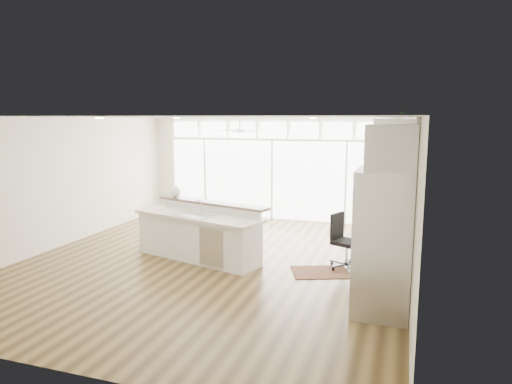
% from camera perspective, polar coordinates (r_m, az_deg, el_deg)
% --- Properties ---
extents(floor, '(7.00, 8.00, 0.02)m').
position_cam_1_polar(floor, '(8.76, -5.27, -8.71)').
color(floor, '#412D14').
rests_on(floor, ground).
extents(ceiling, '(7.00, 8.00, 0.02)m').
position_cam_1_polar(ceiling, '(8.33, -5.54, 9.31)').
color(ceiling, white).
rests_on(ceiling, wall_back).
extents(wall_back, '(7.00, 0.04, 2.70)m').
position_cam_1_polar(wall_back, '(12.18, 2.16, 2.94)').
color(wall_back, beige).
rests_on(wall_back, floor).
extents(wall_front, '(7.00, 0.04, 2.70)m').
position_cam_1_polar(wall_front, '(5.12, -23.74, -6.64)').
color(wall_front, beige).
rests_on(wall_front, floor).
extents(wall_left, '(0.04, 8.00, 2.70)m').
position_cam_1_polar(wall_left, '(10.34, -23.47, 1.06)').
color(wall_left, beige).
rests_on(wall_left, floor).
extents(wall_right, '(0.04, 8.00, 2.70)m').
position_cam_1_polar(wall_right, '(7.75, 19.06, -1.18)').
color(wall_right, beige).
rests_on(wall_right, floor).
extents(glass_wall, '(5.80, 0.06, 2.08)m').
position_cam_1_polar(glass_wall, '(12.16, 2.07, 1.50)').
color(glass_wall, white).
rests_on(glass_wall, wall_back).
extents(transom_row, '(5.90, 0.06, 0.40)m').
position_cam_1_polar(transom_row, '(12.05, 2.11, 7.78)').
color(transom_row, white).
rests_on(transom_row, wall_back).
extents(desk_window, '(0.04, 0.85, 0.85)m').
position_cam_1_polar(desk_window, '(8.01, 18.83, 0.61)').
color(desk_window, white).
rests_on(desk_window, wall_right).
extents(ceiling_fan, '(1.16, 1.16, 0.32)m').
position_cam_1_polar(ceiling_fan, '(11.12, -2.05, 8.18)').
color(ceiling_fan, white).
rests_on(ceiling_fan, ceiling).
extents(recessed_lights, '(3.40, 3.00, 0.02)m').
position_cam_1_polar(recessed_lights, '(8.52, -4.99, 9.18)').
color(recessed_lights, white).
rests_on(recessed_lights, ceiling).
extents(oven_cabinet, '(0.64, 1.20, 2.50)m').
position_cam_1_polar(oven_cabinet, '(9.54, 16.94, 0.19)').
color(oven_cabinet, white).
rests_on(oven_cabinet, floor).
extents(desk_nook, '(0.72, 1.30, 0.76)m').
position_cam_1_polar(desk_nook, '(8.26, 16.10, -7.32)').
color(desk_nook, white).
rests_on(desk_nook, floor).
extents(upper_cabinets, '(0.64, 1.30, 0.64)m').
position_cam_1_polar(upper_cabinets, '(7.94, 17.03, 6.44)').
color(upper_cabinets, white).
rests_on(upper_cabinets, wall_right).
extents(refrigerator, '(0.76, 0.90, 2.00)m').
position_cam_1_polar(refrigerator, '(6.51, 15.57, -6.09)').
color(refrigerator, silver).
rests_on(refrigerator, floor).
extents(fridge_cabinet, '(0.64, 0.90, 0.60)m').
position_cam_1_polar(fridge_cabinet, '(6.30, 16.63, 5.38)').
color(fridge_cabinet, white).
rests_on(fridge_cabinet, wall_right).
extents(framed_photos, '(0.06, 0.22, 0.80)m').
position_cam_1_polar(framed_photos, '(8.65, 18.75, 0.21)').
color(framed_photos, black).
rests_on(framed_photos, wall_right).
extents(kitchen_island, '(2.83, 1.69, 1.06)m').
position_cam_1_polar(kitchen_island, '(8.81, -7.28, -4.99)').
color(kitchen_island, white).
rests_on(kitchen_island, floor).
extents(rug, '(1.17, 1.02, 0.01)m').
position_cam_1_polar(rug, '(8.21, 8.04, -9.88)').
color(rug, '#3A1D12').
rests_on(rug, floor).
extents(office_chair, '(0.65, 0.63, 0.98)m').
position_cam_1_polar(office_chair, '(8.36, 11.29, -6.14)').
color(office_chair, black).
rests_on(office_chair, floor).
extents(fishbowl, '(0.28, 0.28, 0.23)m').
position_cam_1_polar(fishbowl, '(9.60, -10.06, 0.05)').
color(fishbowl, silver).
rests_on(fishbowl, kitchen_island).
extents(monitor, '(0.14, 0.52, 0.43)m').
position_cam_1_polar(monitor, '(8.12, 15.72, -3.25)').
color(monitor, black).
rests_on(monitor, desk_nook).
extents(keyboard, '(0.13, 0.35, 0.02)m').
position_cam_1_polar(keyboard, '(8.17, 14.47, -4.61)').
color(keyboard, silver).
rests_on(keyboard, desk_nook).
extents(potted_plant, '(0.33, 0.35, 0.24)m').
position_cam_1_polar(potted_plant, '(9.43, 17.33, 8.45)').
color(potted_plant, '#265323').
rests_on(potted_plant, oven_cabinet).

